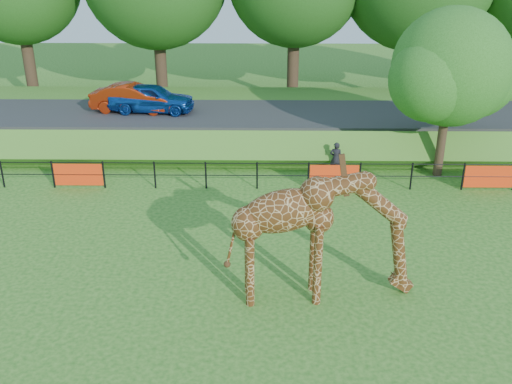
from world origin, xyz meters
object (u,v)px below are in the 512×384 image
(visitor, at_px, (336,159))
(car_red, at_px, (133,98))
(tree_east, at_px, (453,72))
(car_blue, at_px, (151,98))
(giraffe, at_px, (323,237))

(visitor, bearing_deg, car_red, -11.46)
(tree_east, bearing_deg, car_blue, 160.76)
(car_red, distance_m, visitor, 10.44)
(giraffe, distance_m, car_blue, 15.22)
(giraffe, relative_size, visitor, 3.59)
(giraffe, xyz_separation_m, car_blue, (-6.92, 13.55, 0.30))
(giraffe, xyz_separation_m, car_red, (-7.82, 13.65, 0.27))
(car_blue, distance_m, visitor, 9.61)
(visitor, bearing_deg, giraffe, 95.97)
(visitor, distance_m, tree_east, 5.64)
(giraffe, xyz_separation_m, visitor, (1.45, 9.03, -1.10))
(car_blue, bearing_deg, visitor, -113.28)
(giraffe, bearing_deg, visitor, 76.18)
(car_blue, distance_m, tree_east, 13.65)
(giraffe, distance_m, tree_east, 11.08)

